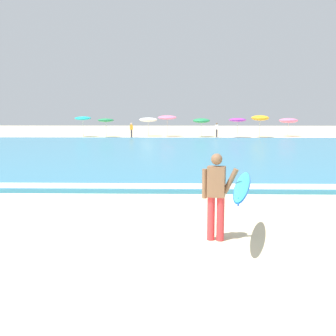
{
  "coord_description": "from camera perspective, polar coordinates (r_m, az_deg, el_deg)",
  "views": [
    {
      "loc": [
        1.34,
        -6.19,
        2.48
      ],
      "look_at": [
        1.1,
        3.8,
        1.1
      ],
      "focal_mm": 41.65,
      "sensor_mm": 36.0,
      "label": 1
    }
  ],
  "objects": [
    {
      "name": "beachgoer_near_row_left",
      "position": [
        43.21,
        7.14,
        5.62
      ],
      "size": [
        0.32,
        0.2,
        1.58
      ],
      "color": "#383842",
      "rests_on": "ground"
    },
    {
      "name": "beach_umbrella_2",
      "position": [
        44.76,
        -2.89,
        7.07
      ],
      "size": [
        2.06,
        2.07,
        2.13
      ],
      "color": "beige",
      "rests_on": "ground"
    },
    {
      "name": "beach_umbrella_5",
      "position": [
        42.91,
        10.15,
        6.94
      ],
      "size": [
        1.85,
        1.85,
        2.1
      ],
      "color": "beige",
      "rests_on": "ground"
    },
    {
      "name": "beachgoer_near_row_mid",
      "position": [
        42.46,
        -5.37,
        5.61
      ],
      "size": [
        0.32,
        0.2,
        1.58
      ],
      "color": "#383842",
      "rests_on": "ground"
    },
    {
      "name": "beach_umbrella_0",
      "position": [
        44.89,
        -12.36,
        7.12
      ],
      "size": [
        1.8,
        1.83,
        2.32
      ],
      "color": "beige",
      "rests_on": "ground"
    },
    {
      "name": "surf_foam",
      "position": [
        12.87,
        -4.65,
        -2.62
      ],
      "size": [
        120.0,
        0.92,
        0.01
      ],
      "primitive_type": "cube",
      "color": "white",
      "rests_on": "sea"
    },
    {
      "name": "beach_umbrella_7",
      "position": [
        46.45,
        17.22,
        6.66
      ],
      "size": [
        2.1,
        2.1,
        2.07
      ],
      "color": "beige",
      "rests_on": "ground"
    },
    {
      "name": "beach_umbrella_4",
      "position": [
        43.59,
        4.9,
        6.92
      ],
      "size": [
        1.9,
        1.93,
        2.11
      ],
      "color": "beige",
      "rests_on": "ground"
    },
    {
      "name": "surfer_with_board",
      "position": [
        7.64,
        8.71,
        -3.21
      ],
      "size": [
        1.17,
        2.37,
        1.73
      ],
      "color": "red",
      "rests_on": "ground"
    },
    {
      "name": "beach_umbrella_1",
      "position": [
        43.38,
        -9.09,
        6.92
      ],
      "size": [
        1.75,
        1.76,
        2.06
      ],
      "color": "beige",
      "rests_on": "ground"
    },
    {
      "name": "beach_umbrella_3",
      "position": [
        44.29,
        -0.12,
        7.41
      ],
      "size": [
        2.12,
        2.15,
        2.44
      ],
      "color": "beige",
      "rests_on": "ground"
    },
    {
      "name": "ground_plane",
      "position": [
        6.8,
        -10.4,
        -13.65
      ],
      "size": [
        160.0,
        160.0,
        0.0
      ],
      "primitive_type": "plane",
      "color": "beige"
    },
    {
      "name": "beach_umbrella_6",
      "position": [
        43.53,
        13.33,
        7.14
      ],
      "size": [
        1.89,
        1.93,
        2.44
      ],
      "color": "beige",
      "rests_on": "ground"
    },
    {
      "name": "sea",
      "position": [
        26.13,
        -1.59,
        2.56
      ],
      "size": [
        120.0,
        28.0,
        0.14
      ],
      "primitive_type": "cube",
      "color": "teal",
      "rests_on": "ground"
    }
  ]
}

